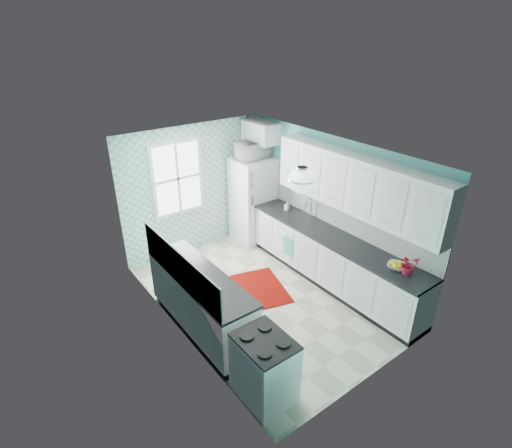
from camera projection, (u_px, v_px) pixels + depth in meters
floor at (262, 296)px, 6.76m from camera, size 3.00×4.40×0.02m
ceiling at (264, 152)px, 5.62m from camera, size 3.00×4.40×0.02m
wall_back at (194, 188)px, 7.77m from camera, size 3.00×0.02×2.50m
wall_front at (380, 302)px, 4.61m from camera, size 3.00×0.02×2.50m
wall_left at (175, 262)px, 5.39m from camera, size 0.02×4.40×2.50m
wall_right at (331, 207)px, 7.00m from camera, size 0.02×4.40×2.50m
accent_wall at (194, 189)px, 7.76m from camera, size 3.00×0.01×2.50m
window at (177, 178)px, 7.41m from camera, size 1.04×0.05×1.44m
backsplash_right at (347, 218)px, 6.73m from camera, size 0.02×3.60×0.51m
backsplash_left at (179, 267)px, 5.37m from camera, size 0.02×2.15×0.51m
upper_cabinets_right at (355, 184)px, 6.18m from camera, size 0.33×3.20×0.90m
upper_cabinet_fridge at (259, 131)px, 7.74m from camera, size 0.40×0.74×0.40m
ceiling_light at (302, 180)px, 5.14m from camera, size 0.34×0.34×0.35m
base_cabinets_right at (332, 261)px, 6.91m from camera, size 0.60×3.60×0.90m
countertop_right at (333, 237)px, 6.69m from camera, size 0.63×3.60×0.04m
base_cabinets_left at (201, 303)px, 5.86m from camera, size 0.60×2.15×0.90m
countertop_left at (200, 276)px, 5.65m from camera, size 0.63×2.15×0.04m
fridge at (253, 200)px, 8.22m from camera, size 0.76×0.76×1.76m
stove at (264, 367)px, 4.77m from camera, size 0.57×0.71×0.86m
sink at (302, 220)px, 7.25m from camera, size 0.56×0.47×0.53m
rug at (260, 288)px, 6.93m from camera, size 1.05×1.28×0.02m
dish_towel at (288, 246)px, 7.29m from camera, size 0.04×0.25×0.37m
fruit_bowl at (397, 266)px, 5.79m from camera, size 0.35×0.35×0.07m
potted_plant at (408, 265)px, 5.62m from camera, size 0.34×0.32×0.30m
soap_bottle at (287, 206)px, 7.59m from camera, size 0.09×0.09×0.16m
microwave at (253, 150)px, 7.75m from camera, size 0.64×0.45×0.34m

